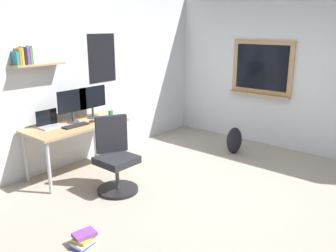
{
  "coord_description": "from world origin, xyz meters",
  "views": [
    {
      "loc": [
        -3.29,
        -2.0,
        2.05
      ],
      "look_at": [
        -0.11,
        0.71,
        0.85
      ],
      "focal_mm": 37.83,
      "sensor_mm": 36.0,
      "label": 1
    }
  ],
  "objects_px": {
    "laptop": "(50,123)",
    "book_stack_on_floor": "(84,239)",
    "monitor_secondary": "(92,100)",
    "keyboard": "(76,126)",
    "office_chair": "(115,160)",
    "monitor_primary": "(72,104)",
    "desk": "(77,129)",
    "coffee_mug": "(111,113)",
    "computer_mouse": "(92,121)",
    "backpack": "(234,140)"
  },
  "relations": [
    {
      "from": "monitor_primary",
      "to": "keyboard",
      "type": "bearing_deg",
      "value": -118.16
    },
    {
      "from": "desk",
      "to": "backpack",
      "type": "relative_size",
      "value": 3.2
    },
    {
      "from": "laptop",
      "to": "monitor_secondary",
      "type": "height_order",
      "value": "monitor_secondary"
    },
    {
      "from": "monitor_primary",
      "to": "coffee_mug",
      "type": "bearing_deg",
      "value": -14.49
    },
    {
      "from": "office_chair",
      "to": "keyboard",
      "type": "height_order",
      "value": "office_chair"
    },
    {
      "from": "computer_mouse",
      "to": "backpack",
      "type": "relative_size",
      "value": 0.24
    },
    {
      "from": "keyboard",
      "to": "backpack",
      "type": "distance_m",
      "value": 2.57
    },
    {
      "from": "office_chair",
      "to": "computer_mouse",
      "type": "bearing_deg",
      "value": 72.4
    },
    {
      "from": "desk",
      "to": "office_chair",
      "type": "height_order",
      "value": "office_chair"
    },
    {
      "from": "desk",
      "to": "keyboard",
      "type": "distance_m",
      "value": 0.14
    },
    {
      "from": "computer_mouse",
      "to": "office_chair",
      "type": "bearing_deg",
      "value": -107.6
    },
    {
      "from": "desk",
      "to": "computer_mouse",
      "type": "xyz_separation_m",
      "value": [
        0.21,
        -0.08,
        0.09
      ]
    },
    {
      "from": "monitor_primary",
      "to": "book_stack_on_floor",
      "type": "height_order",
      "value": "monitor_primary"
    },
    {
      "from": "monitor_primary",
      "to": "coffee_mug",
      "type": "height_order",
      "value": "monitor_primary"
    },
    {
      "from": "book_stack_on_floor",
      "to": "office_chair",
      "type": "bearing_deg",
      "value": 33.74
    },
    {
      "from": "keyboard",
      "to": "computer_mouse",
      "type": "bearing_deg",
      "value": 0.0
    },
    {
      "from": "office_chair",
      "to": "keyboard",
      "type": "xyz_separation_m",
      "value": [
        -0.05,
        0.73,
        0.32
      ]
    },
    {
      "from": "laptop",
      "to": "book_stack_on_floor",
      "type": "bearing_deg",
      "value": -113.65
    },
    {
      "from": "monitor_secondary",
      "to": "computer_mouse",
      "type": "distance_m",
      "value": 0.36
    },
    {
      "from": "office_chair",
      "to": "laptop",
      "type": "relative_size",
      "value": 3.06
    },
    {
      "from": "book_stack_on_floor",
      "to": "coffee_mug",
      "type": "bearing_deg",
      "value": 41.71
    },
    {
      "from": "desk",
      "to": "monitor_primary",
      "type": "distance_m",
      "value": 0.36
    },
    {
      "from": "coffee_mug",
      "to": "backpack",
      "type": "distance_m",
      "value": 2.06
    },
    {
      "from": "computer_mouse",
      "to": "backpack",
      "type": "xyz_separation_m",
      "value": [
        1.94,
        -1.19,
        -0.52
      ]
    },
    {
      "from": "office_chair",
      "to": "book_stack_on_floor",
      "type": "xyz_separation_m",
      "value": [
        -1.02,
        -0.68,
        -0.34
      ]
    },
    {
      "from": "coffee_mug",
      "to": "book_stack_on_floor",
      "type": "height_order",
      "value": "coffee_mug"
    },
    {
      "from": "monitor_primary",
      "to": "desk",
      "type": "bearing_deg",
      "value": -107.53
    },
    {
      "from": "monitor_secondary",
      "to": "computer_mouse",
      "type": "height_order",
      "value": "monitor_secondary"
    },
    {
      "from": "laptop",
      "to": "book_stack_on_floor",
      "type": "relative_size",
      "value": 1.2
    },
    {
      "from": "computer_mouse",
      "to": "backpack",
      "type": "bearing_deg",
      "value": -31.58
    },
    {
      "from": "office_chair",
      "to": "backpack",
      "type": "bearing_deg",
      "value": -12.08
    },
    {
      "from": "desk",
      "to": "monitor_secondary",
      "type": "distance_m",
      "value": 0.52
    },
    {
      "from": "monitor_secondary",
      "to": "keyboard",
      "type": "bearing_deg",
      "value": -156.68
    },
    {
      "from": "monitor_secondary",
      "to": "keyboard",
      "type": "xyz_separation_m",
      "value": [
        -0.45,
        -0.2,
        -0.26
      ]
    },
    {
      "from": "coffee_mug",
      "to": "book_stack_on_floor",
      "type": "distance_m",
      "value": 2.3
    },
    {
      "from": "desk",
      "to": "monitor_secondary",
      "type": "xyz_separation_m",
      "value": [
        0.38,
        0.11,
        0.34
      ]
    },
    {
      "from": "backpack",
      "to": "keyboard",
      "type": "bearing_deg",
      "value": 151.76
    },
    {
      "from": "monitor_secondary",
      "to": "backpack",
      "type": "xyz_separation_m",
      "value": [
        1.76,
        -1.39,
        -0.77
      ]
    },
    {
      "from": "monitor_primary",
      "to": "monitor_secondary",
      "type": "height_order",
      "value": "same"
    },
    {
      "from": "computer_mouse",
      "to": "coffee_mug",
      "type": "height_order",
      "value": "coffee_mug"
    },
    {
      "from": "computer_mouse",
      "to": "coffee_mug",
      "type": "distance_m",
      "value": 0.39
    },
    {
      "from": "office_chair",
      "to": "laptop",
      "type": "bearing_deg",
      "value": 106.83
    },
    {
      "from": "monitor_primary",
      "to": "book_stack_on_floor",
      "type": "distance_m",
      "value": 2.14
    },
    {
      "from": "laptop",
      "to": "book_stack_on_floor",
      "type": "xyz_separation_m",
      "value": [
        -0.72,
        -1.65,
        -0.71
      ]
    },
    {
      "from": "laptop",
      "to": "computer_mouse",
      "type": "xyz_separation_m",
      "value": [
        0.52,
        -0.24,
        -0.04
      ]
    },
    {
      "from": "backpack",
      "to": "monitor_primary",
      "type": "bearing_deg",
      "value": 146.74
    },
    {
      "from": "desk",
      "to": "keyboard",
      "type": "bearing_deg",
      "value": -129.36
    },
    {
      "from": "laptop",
      "to": "book_stack_on_floor",
      "type": "height_order",
      "value": "laptop"
    },
    {
      "from": "desk",
      "to": "keyboard",
      "type": "relative_size",
      "value": 3.77
    },
    {
      "from": "office_chair",
      "to": "laptop",
      "type": "height_order",
      "value": "same"
    }
  ]
}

